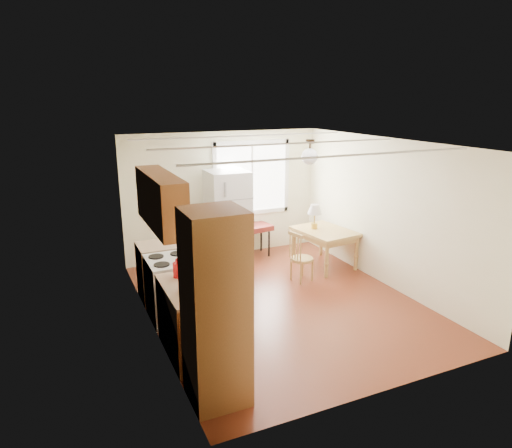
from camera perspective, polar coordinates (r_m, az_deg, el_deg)
room_shell at (r=6.91m, az=3.15°, el=-0.28°), size 4.60×5.60×2.62m
kitchen_run at (r=5.90m, az=-9.10°, el=-7.54°), size 0.65×3.40×2.20m
window_unit at (r=9.27m, az=-0.53°, el=5.76°), size 1.64×0.05×1.51m
pendant_light at (r=7.39m, az=6.72°, el=8.49°), size 0.26×0.26×0.40m
refrigerator at (r=8.75m, az=-3.53°, el=0.79°), size 0.77×0.79×1.81m
bench at (r=9.11m, az=-2.09°, el=-0.86°), size 1.41×0.68×0.62m
dining_table at (r=8.73m, az=8.55°, el=-1.39°), size 1.00×1.25×0.71m
chair at (r=7.96m, az=5.34°, el=-3.78°), size 0.41×0.40×0.89m
table_lamp at (r=8.67m, az=7.35°, el=1.60°), size 0.27×0.27×0.47m
coffee_maker at (r=5.50m, az=-8.20°, el=-7.18°), size 0.22×0.26×0.34m
kettle at (r=5.96m, az=-9.71°, el=-5.58°), size 0.14×0.14×0.26m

